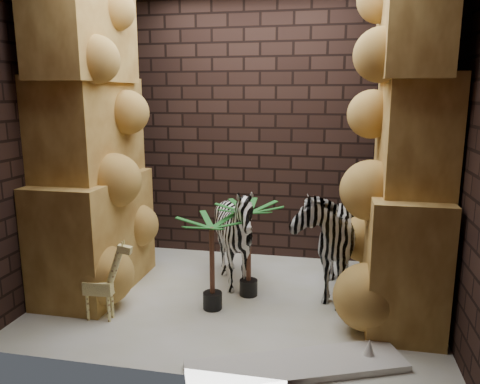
% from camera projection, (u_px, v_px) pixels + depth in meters
% --- Properties ---
extents(floor, '(3.50, 3.50, 0.00)m').
position_uv_depth(floor, '(237.00, 299.00, 4.34)').
color(floor, white).
rests_on(floor, ground).
extents(wall_back, '(3.50, 0.00, 3.50)m').
position_uv_depth(wall_back, '(259.00, 128.00, 5.23)').
color(wall_back, black).
rests_on(wall_back, ground).
extents(wall_front, '(3.50, 0.00, 3.50)m').
position_uv_depth(wall_front, '(194.00, 156.00, 2.83)').
color(wall_front, black).
rests_on(wall_front, ground).
extents(wall_left, '(0.00, 3.00, 3.00)m').
position_uv_depth(wall_left, '(55.00, 134.00, 4.37)').
color(wall_left, black).
rests_on(wall_left, ground).
extents(wall_right, '(0.00, 3.00, 3.00)m').
position_uv_depth(wall_right, '(452.00, 142.00, 3.69)').
color(wall_right, black).
rests_on(wall_right, ground).
extents(rock_pillar_left, '(0.68, 1.30, 3.00)m').
position_uv_depth(rock_pillar_left, '(89.00, 135.00, 4.31)').
color(rock_pillar_left, '#DAB45A').
rests_on(rock_pillar_left, floor).
extents(rock_pillar_right, '(0.58, 1.25, 3.00)m').
position_uv_depth(rock_pillar_right, '(408.00, 141.00, 3.75)').
color(rock_pillar_right, '#DAB45A').
rests_on(rock_pillar_right, floor).
extents(zebra_right, '(0.61, 1.08, 1.26)m').
position_uv_depth(zebra_right, '(327.00, 228.00, 4.38)').
color(zebra_right, white).
rests_on(zebra_right, floor).
extents(zebra_left, '(1.17, 1.29, 0.97)m').
position_uv_depth(zebra_left, '(236.00, 241.00, 4.48)').
color(zebra_left, white).
rests_on(zebra_left, floor).
extents(giraffe_toy, '(0.38, 0.15, 0.72)m').
position_uv_depth(giraffe_toy, '(98.00, 279.00, 3.88)').
color(giraffe_toy, '#FFF297').
rests_on(giraffe_toy, floor).
extents(palm_front, '(0.36, 0.36, 0.91)m').
position_uv_depth(palm_front, '(249.00, 249.00, 4.33)').
color(palm_front, '#185D1A').
rests_on(palm_front, floor).
extents(palm_back, '(0.36, 0.36, 0.85)m').
position_uv_depth(palm_back, '(212.00, 263.00, 4.06)').
color(palm_back, '#185D1A').
rests_on(palm_back, floor).
extents(surfboard, '(1.56, 0.93, 0.05)m').
position_uv_depth(surfboard, '(296.00, 366.00, 3.22)').
color(surfboard, silver).
rests_on(surfboard, floor).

